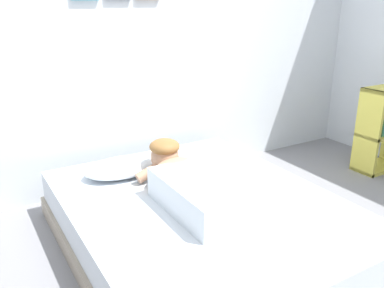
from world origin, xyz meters
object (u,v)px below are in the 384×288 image
Objects in this scene: bed at (202,224)px; pillow at (122,167)px; bookshelf at (382,128)px; person_lying at (192,183)px; coffee_cup at (211,167)px; cell_phone at (211,220)px.

pillow is at bearing 114.04° from bed.
pillow is 0.69× the size of bookshelf.
bed is 2.05m from bookshelf.
person_lying reaches higher than coffee_cup.
bed is 0.30m from cell_phone.
bookshelf is at bearing 5.48° from person_lying.
coffee_cup is (0.32, 0.28, -0.07)m from person_lying.
pillow is at bearing 102.31° from cell_phone.
person_lying is 6.57× the size of cell_phone.
bed is at bearing 69.51° from cell_phone.
cell_phone is (-0.05, -0.28, -0.10)m from person_lying.
bed is at bearing -65.96° from pillow.
bed is 0.69m from pillow.
bookshelf reaches higher than cell_phone.
cell_phone is at bearing -123.13° from coffee_cup.
person_lying is (-0.04, 0.05, 0.27)m from bed.
coffee_cup is at bearing -26.03° from pillow.
cell_phone is at bearing -167.31° from bookshelf.
coffee_cup is at bearing 177.18° from bookshelf.
cell_phone is at bearing -99.25° from person_lying.
bed is 2.08× the size of person_lying.
bookshelf reaches higher than pillow.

